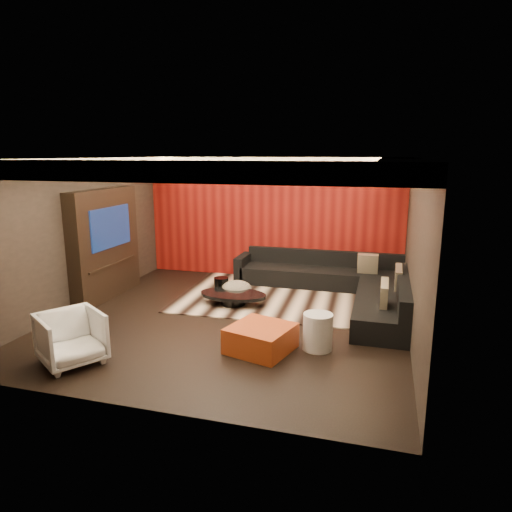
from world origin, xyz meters
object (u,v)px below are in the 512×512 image
(drum_stool, at_px, (221,286))
(coffee_table, at_px, (233,299))
(white_side_table, at_px, (318,332))
(sectional_sofa, at_px, (341,285))
(armchair, at_px, (71,338))
(orange_ottoman, at_px, (261,338))

(drum_stool, bearing_deg, coffee_table, -50.96)
(drum_stool, xyz_separation_m, white_side_table, (2.31, -2.14, 0.08))
(coffee_table, height_order, sectional_sofa, sectional_sofa)
(coffee_table, height_order, drum_stool, drum_stool)
(armchair, height_order, sectional_sofa, sectional_sofa)
(drum_stool, distance_m, armchair, 3.66)
(white_side_table, height_order, sectional_sofa, sectional_sofa)
(sectional_sofa, bearing_deg, drum_stool, -167.66)
(orange_ottoman, xyz_separation_m, armchair, (-2.42, -1.13, 0.18))
(coffee_table, bearing_deg, white_side_table, -40.48)
(drum_stool, distance_m, white_side_table, 3.15)
(coffee_table, bearing_deg, drum_stool, 129.04)
(orange_ottoman, bearing_deg, white_side_table, 18.90)
(white_side_table, relative_size, orange_ottoman, 0.65)
(white_side_table, relative_size, armchair, 0.68)
(orange_ottoman, height_order, armchair, armchair)
(orange_ottoman, bearing_deg, coffee_table, 119.61)
(coffee_table, relative_size, white_side_table, 2.36)
(drum_stool, bearing_deg, white_side_table, -42.80)
(armchair, relative_size, sectional_sofa, 0.22)
(coffee_table, height_order, orange_ottoman, orange_ottoman)
(white_side_table, relative_size, sectional_sofa, 0.15)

